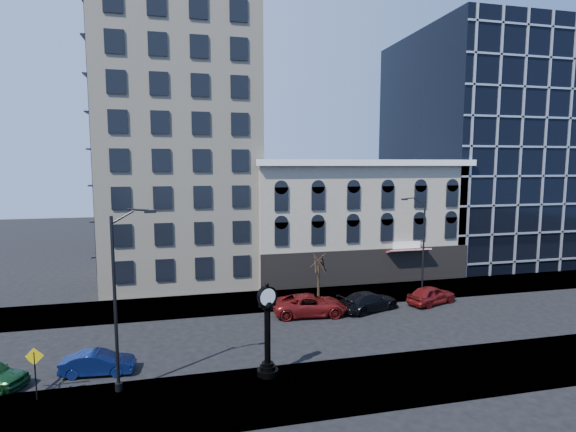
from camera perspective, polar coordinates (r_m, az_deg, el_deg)
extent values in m
plane|color=black|center=(32.86, -1.84, -14.89)|extent=(160.00, 160.00, 0.00)
cube|color=gray|center=(40.27, -4.16, -10.73)|extent=(160.00, 6.00, 0.12)
cube|color=gray|center=(25.74, 1.98, -21.11)|extent=(160.00, 6.00, 0.12)
cube|color=beige|center=(49.47, -13.59, 14.49)|extent=(15.00, 15.00, 38.00)
cube|color=gray|center=(49.77, 8.03, -0.45)|extent=(22.00, 10.00, 12.00)
cube|color=white|center=(44.60, 10.61, 6.68)|extent=(22.60, 0.80, 0.60)
cube|color=black|center=(45.89, 10.26, -6.41)|extent=(22.00, 0.30, 3.60)
cube|color=maroon|center=(46.81, 15.07, -4.28)|extent=(4.50, 1.18, 0.55)
cube|color=black|center=(63.66, 23.60, 7.80)|extent=(20.00, 20.00, 28.00)
cylinder|color=black|center=(27.01, -2.60, -19.18)|extent=(1.22, 1.22, 0.33)
cylinder|color=black|center=(26.89, -2.60, -18.64)|extent=(0.89, 0.89, 0.22)
cylinder|color=black|center=(26.81, -2.61, -18.26)|extent=(0.66, 0.66, 0.18)
cylinder|color=black|center=(26.15, -2.63, -14.91)|extent=(0.35, 0.35, 3.21)
sphere|color=black|center=(25.57, -2.65, -11.33)|extent=(0.62, 0.62, 0.62)
cube|color=black|center=(25.54, -2.65, -11.09)|extent=(1.02, 0.57, 0.28)
cylinder|color=black|center=(25.41, -2.65, -10.14)|extent=(1.20, 0.73, 1.15)
cylinder|color=white|center=(25.23, -2.57, -10.26)|extent=(0.92, 0.35, 0.97)
cylinder|color=white|center=(25.58, -2.73, -10.02)|extent=(0.92, 0.35, 0.97)
sphere|color=black|center=(25.22, -2.66, -8.69)|extent=(0.22, 0.22, 0.22)
cylinder|color=black|center=(25.28, -21.10, -10.52)|extent=(0.17, 0.17, 9.31)
cylinder|color=black|center=(26.89, -20.69, -19.61)|extent=(0.39, 0.39, 0.43)
cube|color=black|center=(24.28, -16.72, 0.56)|extent=(0.61, 0.28, 0.15)
cylinder|color=black|center=(42.40, 16.82, -4.00)|extent=(0.16, 0.16, 8.67)
cylinder|color=black|center=(43.33, 16.64, -9.38)|extent=(0.36, 0.36, 0.40)
cube|color=black|center=(41.16, 14.55, 2.07)|extent=(0.58, 0.30, 0.14)
cylinder|color=#2E2117|center=(40.76, 3.90, -8.21)|extent=(0.25, 0.25, 3.03)
cylinder|color=black|center=(27.26, -29.41, -17.28)|extent=(0.07, 0.07, 2.51)
cube|color=yellow|center=(26.87, -29.54, -15.26)|extent=(0.89, 0.13, 0.89)
imported|color=#0C194C|center=(29.28, -22.98, -16.78)|extent=(4.15, 1.77, 1.33)
imported|color=maroon|center=(36.65, 2.86, -11.21)|extent=(6.26, 3.32, 1.67)
imported|color=black|center=(38.31, 10.20, -10.59)|extent=(5.85, 3.86, 1.57)
imported|color=maroon|center=(41.31, 17.73, -9.51)|extent=(5.07, 3.37, 1.60)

